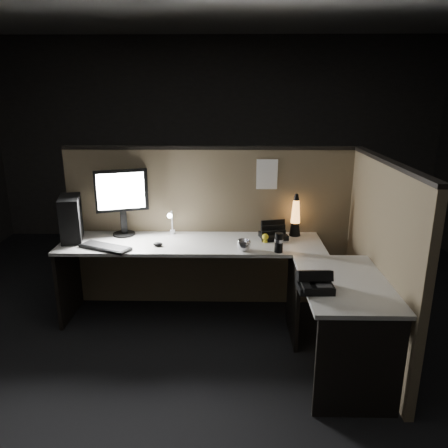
{
  "coord_description": "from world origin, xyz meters",
  "views": [
    {
      "loc": [
        0.2,
        -3.02,
        2.0
      ],
      "look_at": [
        0.14,
        0.35,
        0.97
      ],
      "focal_mm": 35.0,
      "sensor_mm": 36.0,
      "label": 1
    }
  ],
  "objects_px": {
    "pc_tower": "(71,218)",
    "monitor": "(122,196)",
    "lava_lamp": "(295,218)",
    "desk_phone": "(314,282)",
    "keyboard": "(105,247)"
  },
  "relations": [
    {
      "from": "pc_tower",
      "to": "monitor",
      "type": "relative_size",
      "value": 0.64
    },
    {
      "from": "pc_tower",
      "to": "monitor",
      "type": "distance_m",
      "value": 0.48
    },
    {
      "from": "monitor",
      "to": "desk_phone",
      "type": "relative_size",
      "value": 2.43
    },
    {
      "from": "keyboard",
      "to": "lava_lamp",
      "type": "height_order",
      "value": "lava_lamp"
    },
    {
      "from": "desk_phone",
      "to": "pc_tower",
      "type": "bearing_deg",
      "value": 151.32
    },
    {
      "from": "keyboard",
      "to": "lava_lamp",
      "type": "distance_m",
      "value": 1.7
    },
    {
      "from": "pc_tower",
      "to": "desk_phone",
      "type": "height_order",
      "value": "pc_tower"
    },
    {
      "from": "monitor",
      "to": "desk_phone",
      "type": "height_order",
      "value": "monitor"
    },
    {
      "from": "monitor",
      "to": "pc_tower",
      "type": "bearing_deg",
      "value": -179.73
    },
    {
      "from": "lava_lamp",
      "to": "desk_phone",
      "type": "relative_size",
      "value": 1.57
    },
    {
      "from": "pc_tower",
      "to": "lava_lamp",
      "type": "xyz_separation_m",
      "value": [
        2.0,
        0.15,
        -0.03
      ]
    },
    {
      "from": "pc_tower",
      "to": "desk_phone",
      "type": "xyz_separation_m",
      "value": [
        1.98,
        -1.0,
        -0.14
      ]
    },
    {
      "from": "pc_tower",
      "to": "keyboard",
      "type": "relative_size",
      "value": 0.86
    },
    {
      "from": "monitor",
      "to": "lava_lamp",
      "type": "bearing_deg",
      "value": -17.86
    },
    {
      "from": "monitor",
      "to": "lava_lamp",
      "type": "height_order",
      "value": "monitor"
    }
  ]
}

